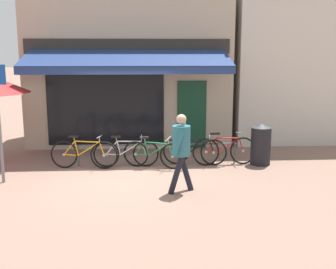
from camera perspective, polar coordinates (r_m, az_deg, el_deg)
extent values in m
plane|color=#846656|center=(10.22, -5.63, -5.77)|extent=(160.00, 160.00, 0.00)
cube|color=tan|center=(14.38, -5.19, 8.84)|extent=(6.44, 3.00, 4.81)
cube|color=black|center=(13.01, -8.41, 3.42)|extent=(3.54, 0.04, 2.20)
cube|color=#143D28|center=(13.08, 3.23, 2.68)|extent=(0.90, 0.04, 2.10)
cube|color=#282623|center=(12.85, -5.44, 11.80)|extent=(6.12, 0.06, 0.44)
cube|color=navy|center=(12.04, -5.53, 10.31)|extent=(5.80, 1.69, 0.50)
cube|color=navy|center=(11.21, -5.65, 8.60)|extent=(5.80, 0.03, 0.20)
cube|color=beige|center=(15.91, 17.63, 10.50)|extent=(5.29, 4.00, 5.88)
cylinder|color=#47494F|center=(11.16, -1.47, -1.37)|extent=(4.27, 0.04, 0.04)
cylinder|color=#47494F|center=(11.34, -12.05, -2.83)|extent=(0.04, 0.04, 0.55)
cylinder|color=#47494F|center=(11.48, 8.99, -2.55)|extent=(0.04, 0.04, 0.55)
torus|color=black|center=(10.94, -8.66, -2.79)|extent=(0.72, 0.19, 0.72)
cylinder|color=#9E9EA3|center=(10.94, -8.66, -2.79)|extent=(0.08, 0.07, 0.07)
torus|color=black|center=(11.22, -13.89, -2.64)|extent=(0.72, 0.19, 0.72)
cylinder|color=#9E9EA3|center=(11.22, -13.89, -2.64)|extent=(0.08, 0.07, 0.07)
cylinder|color=orange|center=(11.01, -10.69, -1.92)|extent=(0.59, 0.09, 0.38)
cylinder|color=orange|center=(10.99, -10.90, -0.96)|extent=(0.64, 0.12, 0.05)
cylinder|color=orange|center=(11.09, -12.30, -1.83)|extent=(0.12, 0.08, 0.38)
cylinder|color=orange|center=(11.16, -12.99, -2.71)|extent=(0.37, 0.08, 0.05)
cylinder|color=orange|center=(11.14, -13.21, -1.77)|extent=(0.32, 0.05, 0.37)
cylinder|color=orange|center=(10.92, -8.96, -1.91)|extent=(0.15, 0.08, 0.35)
cylinder|color=#9E9EA3|center=(11.07, -12.60, -0.63)|extent=(0.06, 0.04, 0.11)
cube|color=black|center=(11.07, -12.68, -0.26)|extent=(0.25, 0.13, 0.06)
cylinder|color=#9E9EA3|center=(10.90, -9.28, -0.67)|extent=(0.03, 0.04, 0.14)
cylinder|color=#9E9EA3|center=(10.89, -9.28, -0.30)|extent=(0.09, 0.52, 0.06)
torus|color=black|center=(11.06, -3.01, -2.60)|extent=(0.69, 0.09, 0.69)
cylinder|color=#9E9EA3|center=(11.06, -3.01, -2.60)|extent=(0.07, 0.06, 0.07)
torus|color=black|center=(11.10, -8.34, -2.65)|extent=(0.69, 0.09, 0.69)
cylinder|color=#9E9EA3|center=(11.10, -8.34, -2.65)|extent=(0.07, 0.06, 0.07)
cylinder|color=#BCB7B2|center=(11.04, -5.05, -1.84)|extent=(0.57, 0.06, 0.37)
cylinder|color=#BCB7B2|center=(11.01, -5.27, -0.94)|extent=(0.63, 0.03, 0.05)
cylinder|color=#BCB7B2|center=(11.05, -6.70, -1.82)|extent=(0.12, 0.06, 0.36)
cylinder|color=#BCB7B2|center=(11.08, -7.41, -2.69)|extent=(0.36, 0.03, 0.05)
cylinder|color=#BCB7B2|center=(11.06, -7.63, -1.79)|extent=(0.31, 0.06, 0.36)
cylinder|color=#BCB7B2|center=(11.03, -3.32, -1.78)|extent=(0.15, 0.06, 0.33)
cylinder|color=#9E9EA3|center=(11.02, -7.00, -0.66)|extent=(0.06, 0.03, 0.11)
cube|color=black|center=(11.01, -7.08, -0.30)|extent=(0.24, 0.10, 0.06)
cylinder|color=#9E9EA3|center=(11.00, -3.63, -0.60)|extent=(0.03, 0.03, 0.14)
cylinder|color=#9E9EA3|center=(10.99, -3.63, -0.24)|extent=(0.02, 0.52, 0.06)
torus|color=black|center=(10.76, 0.64, -2.96)|extent=(0.68, 0.29, 0.69)
cylinder|color=#9E9EA3|center=(10.76, 0.64, -2.96)|extent=(0.09, 0.08, 0.07)
torus|color=black|center=(11.04, -4.38, -2.64)|extent=(0.68, 0.29, 0.69)
cylinder|color=#9E9EA3|center=(11.04, -4.38, -2.64)|extent=(0.09, 0.08, 0.07)
cylinder|color=#23703D|center=(10.81, -1.32, -2.07)|extent=(0.53, 0.22, 0.37)
cylinder|color=#23703D|center=(10.78, -1.52, -1.15)|extent=(0.59, 0.22, 0.05)
cylinder|color=#23703D|center=(10.90, -2.86, -1.94)|extent=(0.11, 0.04, 0.36)
cylinder|color=#23703D|center=(10.99, -3.52, -2.74)|extent=(0.34, 0.14, 0.05)
cylinder|color=#23703D|center=(10.95, -3.73, -1.84)|extent=(0.29, 0.14, 0.36)
cylinder|color=#23703D|center=(10.73, 0.34, -2.13)|extent=(0.15, 0.06, 0.33)
cylinder|color=#9E9EA3|center=(10.85, -3.16, -0.77)|extent=(0.06, 0.03, 0.11)
cube|color=black|center=(10.84, -3.24, -0.40)|extent=(0.26, 0.17, 0.06)
cylinder|color=#9E9EA3|center=(10.68, 0.04, -0.92)|extent=(0.04, 0.04, 0.14)
cylinder|color=#9E9EA3|center=(10.66, 0.04, -0.56)|extent=(0.19, 0.50, 0.05)
torus|color=black|center=(11.20, 6.19, -2.42)|extent=(0.70, 0.19, 0.71)
cylinder|color=#9E9EA3|center=(11.20, 6.19, -2.42)|extent=(0.08, 0.07, 0.07)
torus|color=black|center=(11.26, 1.09, -2.28)|extent=(0.70, 0.19, 0.71)
cylinder|color=#9E9EA3|center=(11.26, 1.09, -2.28)|extent=(0.08, 0.07, 0.07)
cylinder|color=black|center=(11.18, 4.26, -1.59)|extent=(0.56, 0.13, 0.38)
cylinder|color=black|center=(11.14, 4.08, -0.67)|extent=(0.61, 0.15, 0.05)
cylinder|color=black|center=(11.20, 2.69, -1.51)|extent=(0.11, 0.06, 0.37)
cylinder|color=black|center=(11.24, 1.98, -2.35)|extent=(0.35, 0.10, 0.05)
cylinder|color=black|center=(11.21, 1.79, -1.44)|extent=(0.30, 0.08, 0.37)
cylinder|color=black|center=(11.16, 5.93, -1.59)|extent=(0.15, 0.07, 0.34)
cylinder|color=#9E9EA3|center=(11.16, 2.43, -0.33)|extent=(0.06, 0.04, 0.11)
cube|color=black|center=(11.15, 2.36, 0.03)|extent=(0.25, 0.14, 0.05)
cylinder|color=#9E9EA3|center=(11.12, 5.67, -0.39)|extent=(0.03, 0.03, 0.14)
cylinder|color=#9E9EA3|center=(11.11, 5.68, -0.04)|extent=(0.12, 0.52, 0.03)
torus|color=black|center=(11.46, 10.13, -2.18)|extent=(0.74, 0.20, 0.73)
cylinder|color=#9E9EA3|center=(11.46, 10.13, -2.18)|extent=(0.08, 0.07, 0.08)
torus|color=black|center=(11.18, 5.16, -2.37)|extent=(0.74, 0.20, 0.73)
cylinder|color=#9E9EA3|center=(11.18, 5.16, -2.37)|extent=(0.08, 0.07, 0.08)
cylinder|color=#B21E1E|center=(11.33, 8.27, -1.44)|extent=(0.57, 0.13, 0.39)
cylinder|color=#B21E1E|center=(11.30, 8.07, -0.49)|extent=(0.63, 0.08, 0.05)
cylinder|color=#B21E1E|center=(11.24, 6.73, -1.45)|extent=(0.13, 0.09, 0.38)
cylinder|color=#B21E1E|center=(11.23, 6.05, -2.39)|extent=(0.36, 0.06, 0.05)
cylinder|color=#B21E1E|center=(11.20, 5.85, -1.43)|extent=(0.31, 0.11, 0.38)
cylinder|color=#B21E1E|center=(11.42, 9.86, -1.33)|extent=(0.16, 0.08, 0.35)
cylinder|color=#9E9EA3|center=(11.21, 6.45, -0.24)|extent=(0.06, 0.04, 0.11)
cube|color=black|center=(11.20, 6.37, 0.11)|extent=(0.25, 0.13, 0.06)
cylinder|color=#9E9EA3|center=(11.39, 9.58, -0.13)|extent=(0.03, 0.05, 0.14)
cylinder|color=#9E9EA3|center=(11.38, 9.58, 0.22)|extent=(0.07, 0.52, 0.09)
cylinder|color=black|center=(9.14, 2.43, -5.12)|extent=(0.36, 0.14, 0.84)
cylinder|color=black|center=(8.91, 1.12, -5.54)|extent=(0.36, 0.14, 0.84)
cylinder|color=#286675|center=(8.85, 1.81, -0.85)|extent=(0.40, 0.40, 0.64)
sphere|color=tan|center=(8.77, 1.83, 2.08)|extent=(0.21, 0.21, 0.21)
cylinder|color=#286675|center=(8.63, 1.38, -1.16)|extent=(0.31, 0.19, 0.57)
cylinder|color=#286675|center=(9.05, 1.98, 0.37)|extent=(0.24, 0.21, 0.29)
cylinder|color=tan|center=(9.03, 2.20, 0.89)|extent=(0.17, 0.21, 0.43)
cube|color=black|center=(8.95, 2.08, 2.12)|extent=(0.02, 0.07, 0.14)
cylinder|color=black|center=(11.47, 12.44, -1.54)|extent=(0.53, 0.53, 1.00)
cone|color=#33353A|center=(11.37, 12.56, 1.19)|extent=(0.54, 0.54, 0.11)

